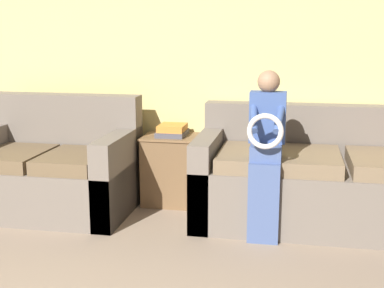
{
  "coord_description": "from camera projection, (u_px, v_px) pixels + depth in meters",
  "views": [
    {
      "loc": [
        1.17,
        -1.38,
        1.51
      ],
      "look_at": [
        0.52,
        1.97,
        0.78
      ],
      "focal_mm": 50.0,
      "sensor_mm": 36.0,
      "label": 1
    }
  ],
  "objects": [
    {
      "name": "wall_back",
      "position": [
        164.0,
        57.0,
        4.78
      ],
      "size": [
        7.87,
        0.06,
        2.55
      ],
      "color": "#DBCC7F",
      "rests_on": "ground_plane"
    },
    {
      "name": "book_stack",
      "position": [
        172.0,
        130.0,
        4.64
      ],
      "size": [
        0.24,
        0.31,
        0.1
      ],
      "color": "#4C4C56",
      "rests_on": "side_shelf"
    },
    {
      "name": "child_left_seated",
      "position": [
        266.0,
        146.0,
        3.85
      ],
      "size": [
        0.27,
        0.37,
        1.23
      ],
      "color": "#475B8E",
      "rests_on": "ground_plane"
    },
    {
      "name": "couch_side",
      "position": [
        53.0,
        171.0,
        4.53
      ],
      "size": [
        1.35,
        0.9,
        0.96
      ],
      "color": "#70665B",
      "rests_on": "ground_plane"
    },
    {
      "name": "side_shelf",
      "position": [
        173.0,
        169.0,
        4.7
      ],
      "size": [
        0.51,
        0.42,
        0.61
      ],
      "color": "brown",
      "rests_on": "ground_plane"
    },
    {
      "name": "couch_main",
      "position": [
        342.0,
        182.0,
        4.21
      ],
      "size": [
        2.28,
        0.96,
        0.9
      ],
      "color": "#70665B",
      "rests_on": "ground_plane"
    }
  ]
}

